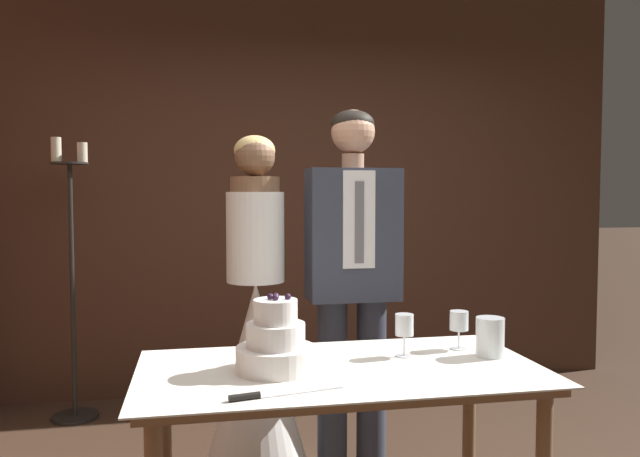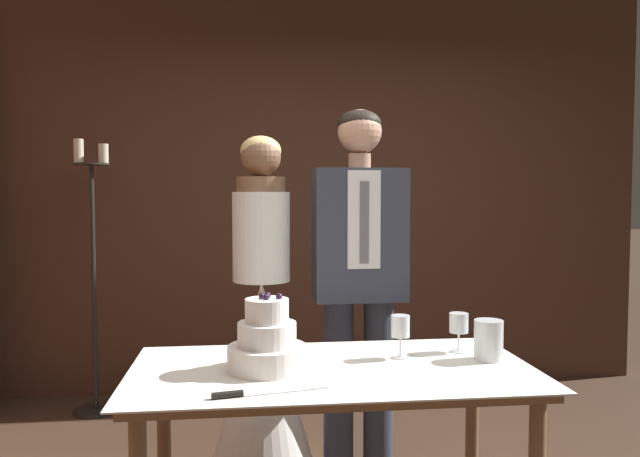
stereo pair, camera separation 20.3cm
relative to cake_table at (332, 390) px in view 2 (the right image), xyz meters
name	(u,v)px [view 2 (the right image)]	position (x,y,z in m)	size (l,w,h in m)	color
wall_back	(324,187)	(0.24, 2.20, 0.78)	(4.67, 0.12, 2.89)	#472B1E
cake_table	(332,390)	(0.00, 0.00, 0.00)	(1.49, 0.78, 0.75)	brown
tiered_cake	(267,343)	(-0.24, 0.00, 0.18)	(0.29, 0.29, 0.28)	white
cake_knife	(248,393)	(-0.31, -0.29, 0.09)	(0.38, 0.10, 0.02)	silver
wine_glass_near	(400,328)	(0.28, 0.10, 0.20)	(0.07, 0.07, 0.17)	silver
wine_glass_middle	(459,324)	(0.54, 0.17, 0.20)	(0.08, 0.08, 0.16)	silver
hurricane_candle	(489,341)	(0.62, 0.03, 0.16)	(0.11, 0.11, 0.16)	silver
bride	(262,353)	(-0.24, 0.78, -0.06)	(0.54, 0.54, 1.68)	white
groom	(359,266)	(0.24, 0.78, 0.37)	(0.45, 0.25, 1.81)	#333847
candle_stand	(94,286)	(-1.28, 1.80, 0.14)	(0.28, 0.28, 1.74)	black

